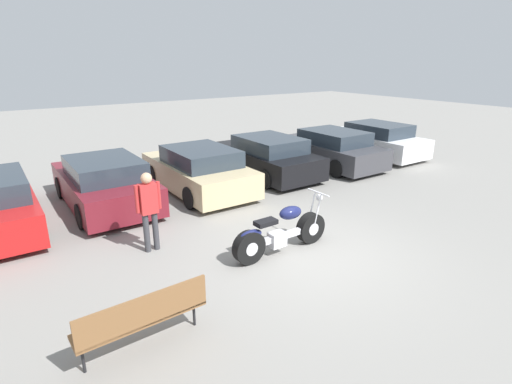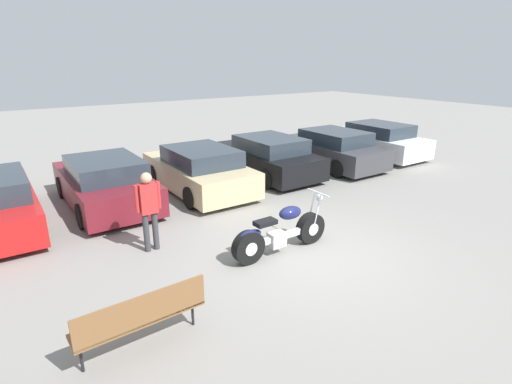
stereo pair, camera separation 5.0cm
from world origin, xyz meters
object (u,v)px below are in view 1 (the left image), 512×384
parked_car_champagne (198,170)px  motorcycle (280,233)px  parked_car_white (374,140)px  person_standing (149,205)px  parked_car_maroon (105,183)px  parked_car_dark_grey (330,149)px  parked_car_black (266,157)px  park_bench (143,316)px

parked_car_champagne → motorcycle: bearing=-95.8°
motorcycle → parked_car_white: (8.32, 4.61, 0.20)m
motorcycle → parked_car_white: bearing=29.0°
parked_car_champagne → parked_car_white: same height
person_standing → parked_car_maroon: bearing=90.9°
parked_car_dark_grey → person_standing: bearing=-159.7°
parked_car_black → park_bench: (-6.33, -6.02, -0.07)m
parked_car_maroon → parked_car_champagne: 2.63m
motorcycle → person_standing: (-2.11, 1.56, 0.56)m
parked_car_maroon → park_bench: 6.13m
motorcycle → parked_car_maroon: size_ratio=0.53×
motorcycle → park_bench: (-3.25, -1.25, 0.12)m
park_bench → parked_car_white: bearing=26.9°
parked_car_maroon → person_standing: (0.05, -3.23, 0.36)m
parked_car_champagne → parked_car_black: bearing=5.1°
parked_car_white → park_bench: (-11.57, -5.86, -0.07)m
motorcycle → parked_car_maroon: (-2.16, 4.78, 0.20)m
park_bench → person_standing: (1.14, 2.81, 0.43)m
parked_car_champagne → person_standing: (-2.57, -2.98, 0.36)m
parked_car_champagne → parked_car_dark_grey: bearing=-1.0°
parked_car_white → parked_car_dark_grey: bearing=-176.2°
park_bench → person_standing: person_standing is taller
parked_car_champagne → person_standing: 3.95m
motorcycle → person_standing: 2.68m
parked_car_white → motorcycle: bearing=-151.0°
parked_car_maroon → parked_car_champagne: bearing=-5.4°
parked_car_black → park_bench: bearing=-136.5°
motorcycle → park_bench: size_ratio=1.27×
parked_car_white → park_bench: 12.97m
parked_car_champagne → parked_car_maroon: bearing=174.6°
park_bench → motorcycle: bearing=21.0°
park_bench → person_standing: size_ratio=1.07×
parked_car_dark_grey → person_standing: (-7.81, -2.88, 0.36)m
parked_car_black → park_bench: 8.73m
parked_car_black → park_bench: size_ratio=2.37×
parked_car_black → parked_car_maroon: bearing=179.8°
parked_car_champagne → person_standing: person_standing is taller
motorcycle → parked_car_maroon: 5.25m
parked_car_champagne → parked_car_white: 7.86m
parked_car_black → parked_car_white: bearing=-1.7°
parked_car_champagne → parked_car_dark_grey: 5.24m
parked_car_black → motorcycle: bearing=-122.9°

